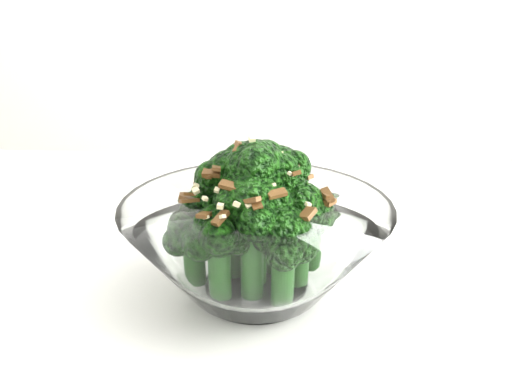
# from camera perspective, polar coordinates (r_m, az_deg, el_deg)

# --- Properties ---
(broccoli_dish) EXTENTS (0.21, 0.21, 0.13)m
(broccoli_dish) POSITION_cam_1_polar(r_m,az_deg,el_deg) (0.44, -0.03, -4.57)
(broccoli_dish) COLOR white
(broccoli_dish) RESTS_ON table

